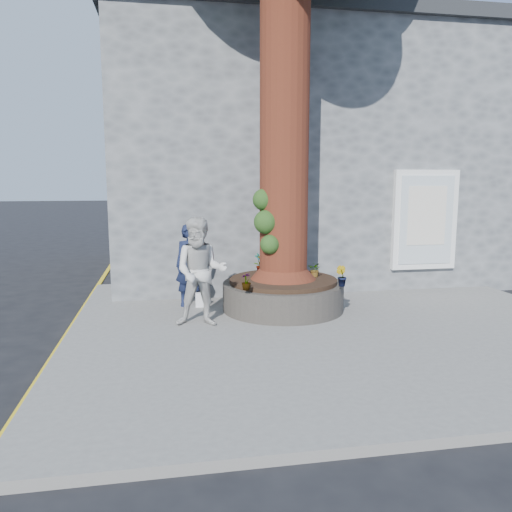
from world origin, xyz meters
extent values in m
plane|color=black|center=(0.00, 0.00, 0.00)|extent=(120.00, 120.00, 0.00)
cube|color=slate|center=(1.50, 1.00, 0.06)|extent=(9.00, 8.00, 0.12)
cube|color=yellow|center=(-3.05, 1.00, 0.00)|extent=(0.10, 30.00, 0.01)
cube|color=#55575A|center=(2.50, 7.20, 3.00)|extent=(10.00, 8.00, 6.00)
cube|color=black|center=(2.50, 7.20, 6.15)|extent=(10.30, 8.30, 0.30)
cube|color=white|center=(4.30, 3.14, 1.70)|extent=(1.50, 0.12, 2.20)
cube|color=silver|center=(4.30, 3.08, 1.70)|extent=(1.25, 0.04, 1.95)
cube|color=silver|center=(4.30, 3.06, 1.80)|extent=(0.90, 0.02, 1.30)
cylinder|color=black|center=(0.80, 2.00, 0.38)|extent=(2.30, 2.30, 0.52)
cylinder|color=black|center=(0.80, 2.00, 0.68)|extent=(2.04, 2.04, 0.08)
cylinder|color=#4F1713|center=(0.80, 2.00, 4.47)|extent=(0.90, 0.90, 7.50)
cone|color=#4F1713|center=(0.80, 2.00, 1.07)|extent=(1.24, 1.24, 0.70)
sphere|color=#1B3612|center=(0.42, 1.80, 1.82)|extent=(0.44, 0.44, 0.44)
sphere|color=#1B3612|center=(0.48, 1.70, 1.42)|extent=(0.36, 0.36, 0.36)
sphere|color=#1B3612|center=(0.40, 1.92, 2.22)|extent=(0.40, 0.40, 0.40)
imported|color=#131A34|center=(-0.92, 2.60, 0.93)|extent=(0.63, 0.45, 1.62)
imported|color=beige|center=(-0.82, 1.21, 1.05)|extent=(1.00, 0.84, 1.85)
cube|color=white|center=(-0.74, 2.46, 0.26)|extent=(0.21, 0.13, 0.28)
imported|color=gray|center=(0.49, 2.85, 0.91)|extent=(0.23, 0.21, 0.37)
imported|color=gray|center=(1.65, 1.15, 0.90)|extent=(0.26, 0.27, 0.36)
imported|color=gray|center=(-0.05, 1.15, 0.87)|extent=(0.22, 0.22, 0.29)
imported|color=gray|center=(1.45, 2.05, 0.86)|extent=(0.34, 0.34, 0.29)
camera|label=1|loc=(-1.38, -7.08, 2.57)|focal=35.00mm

